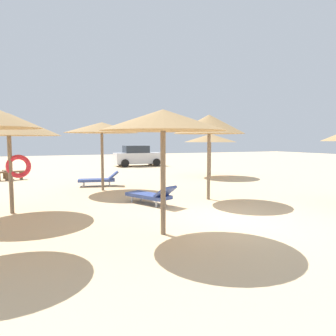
{
  "coord_description": "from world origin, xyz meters",
  "views": [
    {
      "loc": [
        -4.52,
        -7.02,
        2.18
      ],
      "look_at": [
        0.0,
        3.0,
        1.2
      ],
      "focal_mm": 33.46,
      "sensor_mm": 36.0,
      "label": 1
    }
  ],
  "objects": [
    {
      "name": "parasol_7",
      "position": [
        -1.7,
        -0.48,
        2.62
      ],
      "size": [
        2.86,
        2.86,
        2.87
      ],
      "color": "#75604C",
      "rests_on": "ground"
    },
    {
      "name": "ground_plane",
      "position": [
        0.0,
        0.0,
        0.0
      ],
      "size": [
        80.0,
        80.0,
        0.0
      ],
      "primitive_type": "plane",
      "color": "#DBBA8C"
    },
    {
      "name": "parasol_4",
      "position": [
        5.52,
        9.07,
        2.3
      ],
      "size": [
        3.15,
        3.15,
        2.55
      ],
      "color": "#75604C",
      "rests_on": "ground"
    },
    {
      "name": "parasol_1",
      "position": [
        -1.56,
        6.46,
        2.71
      ],
      "size": [
        3.16,
        3.16,
        2.94
      ],
      "color": "#75604C",
      "rests_on": "ground"
    },
    {
      "name": "bench_1",
      "position": [
        -5.55,
        12.43,
        0.35
      ],
      "size": [
        0.64,
        1.55,
        0.49
      ],
      "color": "brown",
      "rests_on": "ground"
    },
    {
      "name": "lounger_2",
      "position": [
        -0.72,
        2.81,
        0.32
      ],
      "size": [
        1.34,
        1.99,
        0.7
      ],
      "color": "#33478C",
      "rests_on": "ground"
    },
    {
      "name": "bench_0",
      "position": [
        -5.41,
        12.07,
        0.35
      ],
      "size": [
        1.55,
        0.66,
        0.49
      ],
      "color": "brown",
      "rests_on": "ground"
    },
    {
      "name": "parasol_6",
      "position": [
        -4.98,
        3.31,
        2.62
      ],
      "size": [
        2.94,
        2.94,
        2.97
      ],
      "color": "#75604C",
      "rests_on": "ground"
    },
    {
      "name": "parasol_2",
      "position": [
        1.53,
        2.77,
        2.75
      ],
      "size": [
        2.59,
        2.59,
        3.1
      ],
      "color": "#75604C",
      "rests_on": "ground"
    },
    {
      "name": "parked_car",
      "position": [
        4.05,
        18.22,
        0.82
      ],
      "size": [
        4.1,
        2.18,
        1.72
      ],
      "color": "silver",
      "rests_on": "ground"
    },
    {
      "name": "lounger_1",
      "position": [
        -1.41,
        7.83,
        0.32
      ],
      "size": [
        1.99,
        1.05,
        0.71
      ],
      "color": "#33478C",
      "rests_on": "ground"
    }
  ]
}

